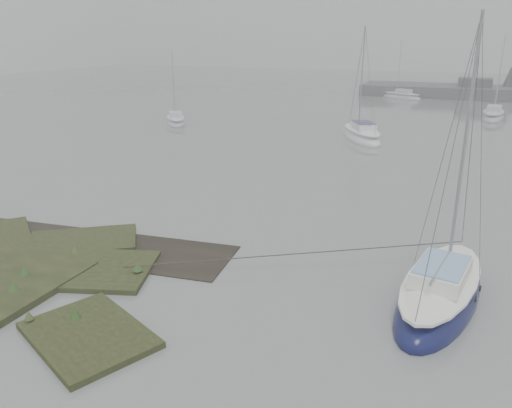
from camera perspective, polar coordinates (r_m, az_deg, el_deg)
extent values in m
plane|color=slate|center=(40.95, 9.51, 7.81)|extent=(160.00, 160.00, 0.00)
cube|color=#424247|center=(70.54, 23.69, 12.15)|extent=(4.00, 3.00, 2.20)
cone|color=#384238|center=(72.65, 26.97, 12.49)|extent=(2.00, 2.00, 3.50)
ellipsoid|color=#0C103E|center=(16.05, 20.22, -10.13)|extent=(3.07, 6.51, 1.52)
ellipsoid|color=white|center=(15.77, 20.46, -8.19)|extent=(2.53, 5.65, 0.43)
cube|color=white|center=(15.37, 20.41, -7.34)|extent=(1.68, 2.34, 0.45)
cube|color=#86AFD6|center=(15.27, 20.51, -6.49)|extent=(1.56, 2.15, 0.07)
cylinder|color=#939399|center=(15.31, 22.74, 6.21)|extent=(0.10, 0.10, 7.15)
cylinder|color=#939399|center=(15.11, 20.37, -6.75)|extent=(0.50, 2.48, 0.08)
ellipsoid|color=white|center=(39.33, 11.95, 7.38)|extent=(4.92, 6.53, 1.54)
ellipsoid|color=white|center=(39.22, 12.01, 8.26)|extent=(4.15, 5.62, 0.43)
cube|color=white|center=(38.90, 12.18, 8.73)|extent=(2.25, 2.55, 0.45)
cube|color=navy|center=(38.86, 12.20, 9.10)|extent=(2.08, 2.35, 0.07)
cylinder|color=#939399|center=(39.50, 12.02, 14.09)|extent=(0.10, 0.10, 7.23)
cylinder|color=#939399|center=(38.69, 12.29, 9.05)|extent=(1.31, 2.24, 0.08)
ellipsoid|color=#9FA3A8|center=(46.29, -9.15, 9.16)|extent=(4.15, 4.99, 1.20)
ellipsoid|color=white|center=(46.21, -9.18, 9.75)|extent=(3.52, 4.28, 0.34)
cube|color=white|center=(45.96, -9.18, 10.08)|extent=(1.84, 2.00, 0.35)
cube|color=silver|center=(45.93, -9.19, 10.32)|extent=(1.70, 1.84, 0.06)
cylinder|color=#939399|center=(46.48, -9.43, 13.61)|extent=(0.08, 0.08, 5.65)
cylinder|color=#939399|center=(45.79, -9.18, 10.30)|extent=(1.18, 1.66, 0.06)
ellipsoid|color=#A6A9AF|center=(53.39, 25.44, 8.88)|extent=(2.48, 6.09, 1.44)
ellipsoid|color=silver|center=(53.31, 25.53, 9.49)|extent=(2.02, 5.29, 0.41)
cube|color=silver|center=(53.01, 25.57, 9.83)|extent=(1.45, 2.14, 0.42)
cube|color=#ADB3B9|center=(52.98, 25.60, 10.08)|extent=(1.35, 1.96, 0.07)
cylinder|color=#939399|center=(53.72, 26.13, 13.45)|extent=(0.09, 0.09, 6.78)
cylinder|color=#939399|center=(52.82, 25.59, 10.06)|extent=(0.29, 2.37, 0.08)
ellipsoid|color=#B0B3BA|center=(67.16, 16.28, 11.57)|extent=(5.64, 4.05, 1.32)
ellipsoid|color=white|center=(67.11, 16.32, 12.01)|extent=(4.85, 3.41, 0.37)
cube|color=white|center=(66.95, 16.52, 12.26)|extent=(2.18, 1.88, 0.39)
cube|color=#AAAFB5|center=(66.93, 16.53, 12.45)|extent=(2.01, 1.74, 0.06)
cylinder|color=#939399|center=(67.23, 16.08, 14.94)|extent=(0.09, 0.09, 6.19)
cylinder|color=#939399|center=(66.84, 16.65, 12.43)|extent=(1.96, 1.05, 0.07)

